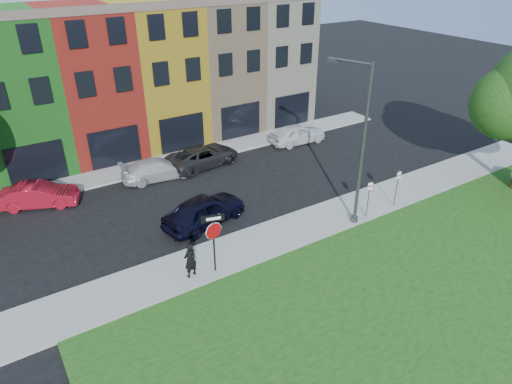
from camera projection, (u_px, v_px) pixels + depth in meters
ground at (322, 263)px, 22.20m from camera, size 120.00×120.00×0.00m
sidewalk_near at (315, 222)px, 25.35m from camera, size 40.00×3.00×0.12m
sidewalk_far at (151, 166)px, 31.91m from camera, size 40.00×2.40×0.12m
rowhouse_block at (121, 76)px, 34.39m from camera, size 30.00×10.12×10.00m
stop_sign at (214, 232)px, 20.47m from camera, size 1.02×0.33×3.06m
man at (190, 260)px, 20.75m from camera, size 0.85×0.72×1.78m
sedan_near at (204, 210)px, 24.99m from camera, size 4.20×5.79×1.66m
parked_car_red at (39, 195)px, 26.76m from camera, size 4.62×5.46×1.45m
parked_car_silver at (158, 169)px, 29.98m from camera, size 2.69×5.04×1.37m
parked_car_dark at (203, 156)px, 31.69m from camera, size 3.87×5.94×1.47m
parked_car_white at (297, 134)px, 35.37m from camera, size 2.30×4.68×1.52m
street_lamp at (359, 147)px, 23.39m from camera, size 1.13×2.47×8.71m
parking_sign_a at (369, 195)px, 25.12m from camera, size 0.32×0.11×2.26m
parking_sign_b at (397, 184)px, 26.19m from camera, size 0.32×0.08×2.33m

